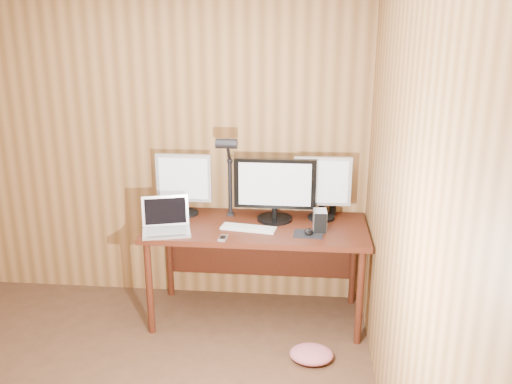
# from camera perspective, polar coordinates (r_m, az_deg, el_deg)

# --- Properties ---
(room_shell) EXTENTS (4.00, 4.00, 4.00)m
(room_shell) POSITION_cam_1_polar(r_m,az_deg,el_deg) (2.57, -24.74, -5.01)
(room_shell) COLOR #4B2F1D
(room_shell) RESTS_ON ground
(desk) EXTENTS (1.60, 0.70, 0.75)m
(desk) POSITION_cam_1_polar(r_m,az_deg,el_deg) (4.06, 0.16, -4.77)
(desk) COLOR #42190D
(desk) RESTS_ON floor
(monitor_center) EXTENTS (0.60, 0.26, 0.47)m
(monitor_center) POSITION_cam_1_polar(r_m,az_deg,el_deg) (3.98, 2.00, 0.35)
(monitor_center) COLOR black
(monitor_center) RESTS_ON desk
(monitor_left) EXTENTS (0.42, 0.20, 0.47)m
(monitor_left) POSITION_cam_1_polar(r_m,az_deg,el_deg) (4.13, -7.58, 1.02)
(monitor_left) COLOR black
(monitor_left) RESTS_ON desk
(monitor_right) EXTENTS (0.42, 0.20, 0.48)m
(monitor_right) POSITION_cam_1_polar(r_m,az_deg,el_deg) (4.03, 7.00, 0.65)
(monitor_right) COLOR black
(monitor_right) RESTS_ON desk
(laptop) EXTENTS (0.39, 0.33, 0.24)m
(laptop) POSITION_cam_1_polar(r_m,az_deg,el_deg) (3.88, -9.45, -3.24)
(laptop) COLOR silver
(laptop) RESTS_ON desk
(keyboard) EXTENTS (0.41, 0.18, 0.02)m
(keyboard) POSITION_cam_1_polar(r_m,az_deg,el_deg) (3.87, -0.80, -3.81)
(keyboard) COLOR silver
(keyboard) RESTS_ON desk
(mousepad) EXTENTS (0.21, 0.18, 0.00)m
(mousepad) POSITION_cam_1_polar(r_m,az_deg,el_deg) (3.80, 5.54, -4.42)
(mousepad) COLOR black
(mousepad) RESTS_ON desk
(mouse) EXTENTS (0.08, 0.11, 0.04)m
(mouse) POSITION_cam_1_polar(r_m,az_deg,el_deg) (3.80, 5.55, -4.14)
(mouse) COLOR black
(mouse) RESTS_ON mousepad
(hard_drive) EXTENTS (0.10, 0.14, 0.15)m
(hard_drive) POSITION_cam_1_polar(r_m,az_deg,el_deg) (3.86, 6.73, -2.99)
(hard_drive) COLOR silver
(hard_drive) RESTS_ON desk
(phone) EXTENTS (0.06, 0.11, 0.01)m
(phone) POSITION_cam_1_polar(r_m,az_deg,el_deg) (3.71, -3.50, -4.85)
(phone) COLOR silver
(phone) RESTS_ON desk
(speaker) EXTENTS (0.05, 0.05, 0.12)m
(speaker) POSITION_cam_1_polar(r_m,az_deg,el_deg) (4.19, 8.08, -1.58)
(speaker) COLOR black
(speaker) RESTS_ON desk
(desk_lamp) EXTENTS (0.15, 0.22, 0.67)m
(desk_lamp) POSITION_cam_1_polar(r_m,az_deg,el_deg) (3.96, -2.94, 2.80)
(desk_lamp) COLOR black
(desk_lamp) RESTS_ON desk
(fabric_pile) EXTENTS (0.32, 0.27, 0.09)m
(fabric_pile) POSITION_cam_1_polar(r_m,az_deg,el_deg) (3.79, 5.85, -16.64)
(fabric_pile) COLOR #B55760
(fabric_pile) RESTS_ON floor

